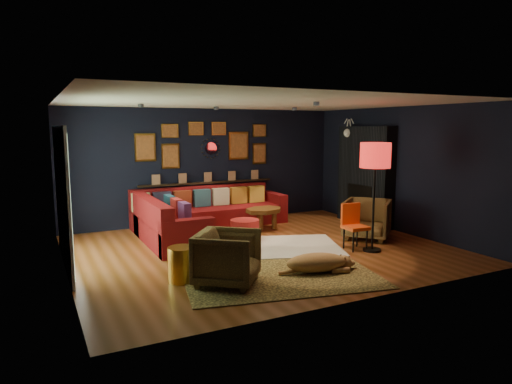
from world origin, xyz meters
name	(u,v)px	position (x,y,z in m)	size (l,w,h in m)	color
floor	(261,249)	(0.00, 0.00, 0.00)	(6.50, 6.50, 0.00)	brown
room_walls	(261,161)	(0.00, 0.00, 1.59)	(6.50, 6.50, 6.50)	black
sectional	(195,217)	(-0.61, 1.81, 0.32)	(3.41, 2.69, 0.86)	maroon
ledge	(208,183)	(0.00, 2.68, 0.92)	(3.20, 0.12, 0.04)	black
gallery_wall	(206,144)	(-0.01, 2.72, 1.81)	(3.15, 0.04, 1.02)	gold
sunburst_mirror	(211,148)	(0.10, 2.72, 1.70)	(0.47, 0.16, 0.47)	silver
fireplace	(365,179)	(3.09, 0.90, 1.02)	(0.31, 1.60, 2.20)	black
deer_head	(354,133)	(3.14, 1.40, 2.05)	(0.50, 0.28, 0.45)	white
sliding_door	(62,196)	(-3.22, 0.60, 1.10)	(0.06, 2.80, 2.20)	white
ceiling_spots	(242,107)	(0.00, 0.80, 2.56)	(3.30, 2.50, 0.06)	black
shag_rug	(279,247)	(0.34, -0.05, 0.01)	(2.18, 1.59, 0.03)	beige
leopard_rug	(279,274)	(-0.43, -1.41, 0.01)	(2.81, 2.01, 0.02)	tan
coffee_table	(264,212)	(0.79, 1.39, 0.38)	(0.99, 0.83, 0.43)	brown
pouf	(245,229)	(0.03, 0.76, 0.21)	(0.56, 0.56, 0.37)	#A31C1B
armchair_left	(228,255)	(-1.27, -1.45, 0.42)	(0.81, 0.76, 0.83)	#AF8543
armchair_right	(367,217)	(2.22, -0.24, 0.43)	(0.84, 0.78, 0.86)	#AF8543
gold_stool	(182,264)	(-1.80, -1.04, 0.25)	(0.40, 0.40, 0.50)	gold
orange_chair	(353,223)	(1.50, -0.71, 0.48)	(0.41, 0.41, 0.82)	black
floor_lamp	(375,159)	(1.71, -1.00, 1.63)	(0.53, 0.53, 1.92)	black
dog	(317,259)	(0.12, -1.58, 0.22)	(1.27, 0.62, 0.40)	tan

